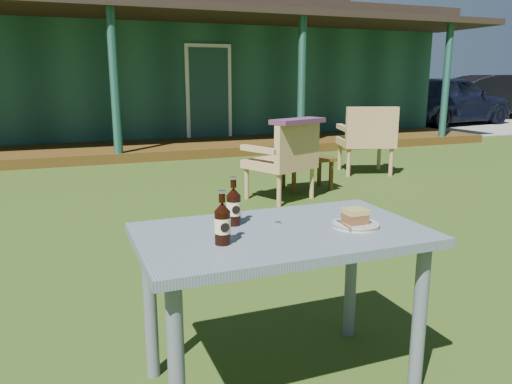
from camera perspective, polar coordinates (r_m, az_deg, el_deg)
name	(u,v)px	position (r m, az deg, el deg)	size (l,w,h in m)	color
ground	(193,263)	(3.77, -7.26, -8.07)	(80.00, 80.00, 0.00)	#334916
pavilion	(93,67)	(12.84, -18.08, 13.48)	(15.80, 8.30, 3.45)	#1A4337
gravel_strip	(461,123)	(16.50, 22.39, 7.31)	(9.00, 6.00, 0.02)	gray
car_near	(447,100)	(15.64, 21.03, 9.79)	(1.70, 4.23, 1.44)	black
car_far	(498,97)	(18.89, 25.89, 9.75)	(1.52, 4.37, 1.44)	black
cafe_table	(282,253)	(2.13, 2.95, -6.99)	(1.20, 0.70, 0.72)	slate
plate	(356,224)	(2.19, 11.30, -3.65)	(0.20, 0.20, 0.01)	silver
cake_slice	(355,216)	(2.18, 11.26, -2.68)	(0.09, 0.09, 0.06)	brown
fork	(344,225)	(2.14, 9.99, -3.72)	(0.01, 0.14, 0.00)	silver
cola_bottle_near	(234,206)	(2.15, -2.57, -1.60)	(0.06, 0.06, 0.21)	black
cola_bottle_far	(222,223)	(1.90, -3.86, -3.54)	(0.06, 0.06, 0.21)	black
bottle_cap	(278,223)	(2.18, 2.54, -3.53)	(0.03, 0.03, 0.01)	silver
armchair_left	(285,157)	(5.53, 3.36, 4.02)	(0.83, 0.81, 0.87)	tan
armchair_right	(367,136)	(7.24, 12.61, 6.24)	(0.88, 0.85, 0.96)	tan
floral_throw	(298,121)	(5.37, 4.81, 8.09)	(0.65, 0.24, 0.05)	#532B48
side_table	(307,162)	(6.11, 5.89, 3.42)	(0.60, 0.40, 0.40)	#4C3412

